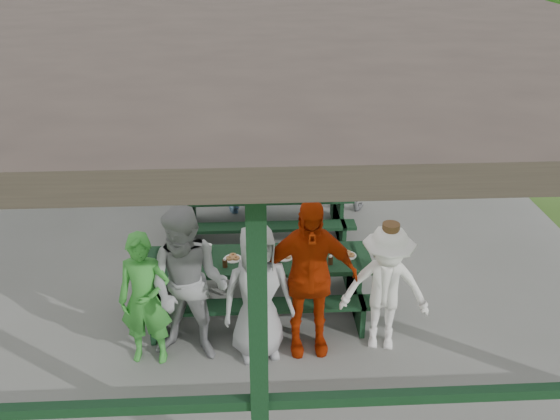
{
  "coord_description": "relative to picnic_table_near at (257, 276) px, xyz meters",
  "views": [
    {
      "loc": [
        -0.02,
        -7.56,
        4.67
      ],
      "look_at": [
        0.36,
        -0.3,
        1.07
      ],
      "focal_mm": 38.0,
      "sensor_mm": 36.0,
      "label": 1
    }
  ],
  "objects": [
    {
      "name": "ground",
      "position": [
        -0.02,
        1.2,
        -0.58
      ],
      "size": [
        90.0,
        90.0,
        0.0
      ],
      "primitive_type": "plane",
      "color": "#315219",
      "rests_on": "ground"
    },
    {
      "name": "concrete_slab",
      "position": [
        -0.02,
        1.2,
        -0.53
      ],
      "size": [
        10.0,
        8.0,
        0.1
      ],
      "primitive_type": "cube",
      "color": "slate",
      "rests_on": "ground"
    },
    {
      "name": "pavilion_structure",
      "position": [
        -0.02,
        1.2,
        2.59
      ],
      "size": [
        10.6,
        8.6,
        3.24
      ],
      "color": "black",
      "rests_on": "concrete_slab"
    },
    {
      "name": "picnic_table_near",
      "position": [
        0.0,
        0.0,
        0.0
      ],
      "size": [
        2.86,
        1.39,
        0.75
      ],
      "color": "black",
      "rests_on": "concrete_slab"
    },
    {
      "name": "picnic_table_far",
      "position": [
        0.15,
        2.0,
        -0.0
      ],
      "size": [
        2.71,
        1.39,
        0.75
      ],
      "color": "black",
      "rests_on": "concrete_slab"
    },
    {
      "name": "table_setting",
      "position": [
        -0.07,
        0.01,
        0.3
      ],
      "size": [
        2.36,
        0.45,
        0.1
      ],
      "color": "white",
      "rests_on": "picnic_table_near"
    },
    {
      "name": "contestant_green",
      "position": [
        -1.24,
        -0.9,
        0.32
      ],
      "size": [
        0.62,
        0.43,
        1.61
      ],
      "primitive_type": "imported",
      "rotation": [
        0.0,
        0.0,
        -0.08
      ],
      "color": "#358D30",
      "rests_on": "concrete_slab"
    },
    {
      "name": "contestant_grey_left",
      "position": [
        -0.76,
        -0.87,
        0.46
      ],
      "size": [
        1.05,
        0.9,
        1.88
      ],
      "primitive_type": "imported",
      "rotation": [
        0.0,
        0.0,
        -0.22
      ],
      "color": "gray",
      "rests_on": "concrete_slab"
    },
    {
      "name": "contestant_grey_mid",
      "position": [
        0.0,
        -0.86,
        0.34
      ],
      "size": [
        0.89,
        0.67,
        1.65
      ],
      "primitive_type": "imported",
      "rotation": [
        0.0,
        0.0,
        0.2
      ],
      "color": "#959598",
      "rests_on": "concrete_slab"
    },
    {
      "name": "contestant_red",
      "position": [
        0.56,
        -0.8,
        0.48
      ],
      "size": [
        1.14,
        0.5,
        1.92
      ],
      "primitive_type": "imported",
      "rotation": [
        0.0,
        0.0,
        0.03
      ],
      "color": "#A42505",
      "rests_on": "concrete_slab"
    },
    {
      "name": "contestant_white_fedora",
      "position": [
        1.45,
        -0.81,
        0.31
      ],
      "size": [
        1.1,
        0.76,
        1.62
      ],
      "rotation": [
        0.0,
        0.0,
        -0.18
      ],
      "color": "white",
      "rests_on": "concrete_slab"
    },
    {
      "name": "spectator_lblue",
      "position": [
        -0.15,
        2.89,
        0.32
      ],
      "size": [
        1.51,
        0.53,
        1.61
      ],
      "primitive_type": "imported",
      "rotation": [
        0.0,
        0.0,
        3.11
      ],
      "color": "#92BFE2",
      "rests_on": "concrete_slab"
    },
    {
      "name": "spectator_blue",
      "position": [
        -1.9,
        3.47,
        0.38
      ],
      "size": [
        0.66,
        0.46,
        1.71
      ],
      "primitive_type": "imported",
      "rotation": [
        0.0,
        0.0,
        3.23
      ],
      "color": "#3B5099",
      "rests_on": "concrete_slab"
    },
    {
      "name": "spectator_grey",
      "position": [
        1.54,
        2.95,
        0.29
      ],
      "size": [
        0.85,
        0.72,
        1.54
      ],
      "primitive_type": "imported",
      "rotation": [
        0.0,
        0.0,
        2.94
      ],
      "color": "gray",
      "rests_on": "concrete_slab"
    },
    {
      "name": "pickup_truck",
      "position": [
        0.38,
        10.71,
        0.22
      ],
      "size": [
        6.32,
        4.78,
        1.6
      ],
      "primitive_type": "imported",
      "rotation": [
        0.0,
        0.0,
        1.15
      ],
      "color": "silver",
      "rests_on": "ground"
    },
    {
      "name": "farm_trailer",
      "position": [
        -3.34,
        8.28,
        0.14
      ],
      "size": [
        4.16,
        2.68,
        1.46
      ],
      "rotation": [
        0.0,
        0.0,
        -0.36
      ],
      "color": "navy",
      "rests_on": "ground"
    }
  ]
}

